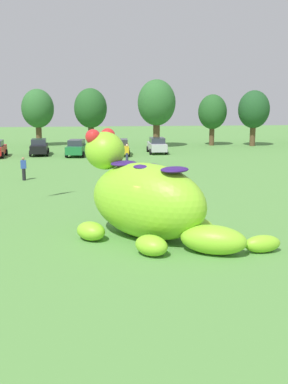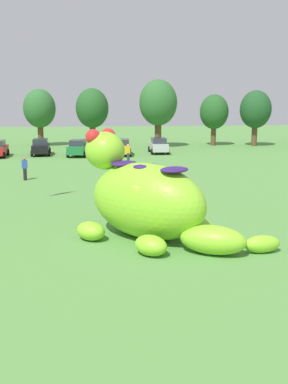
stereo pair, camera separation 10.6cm
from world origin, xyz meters
TOP-DOWN VIEW (x-y plane):
  - ground_plane at (0.00, 0.00)m, footprint 160.00×160.00m
  - giant_inflatable_creature at (-0.55, 0.04)m, footprint 8.26×6.79m
  - car_black at (-8.39, 30.21)m, footprint 2.10×4.18m
  - car_green at (-4.39, 28.86)m, footprint 2.39×4.31m
  - car_yellow at (0.18, 29.00)m, footprint 2.14×4.20m
  - car_silver at (4.29, 30.39)m, footprint 1.95×4.11m
  - tree_mid_left at (-9.42, 39.70)m, footprint 4.00×4.00m
  - tree_centre_left at (-2.87, 38.26)m, footprint 4.03×4.03m
  - tree_centre at (5.13, 36.67)m, footprint 4.61×4.61m
  - tree_centre_right at (12.49, 38.01)m, footprint 3.62×3.62m
  - tree_mid_right at (17.44, 36.73)m, footprint 3.90×3.90m
  - spectator_near_inflatable at (-7.84, 14.89)m, footprint 0.38×0.26m
  - spectator_mid_field at (0.44, 23.57)m, footprint 0.38×0.26m

SIDE VIEW (x-z plane):
  - ground_plane at x=0.00m, z-range 0.00..0.00m
  - spectator_near_inflatable at x=-7.84m, z-range 0.00..1.71m
  - spectator_mid_field at x=0.44m, z-range 0.00..1.71m
  - car_black at x=-8.39m, z-range 0.00..1.72m
  - car_green at x=-4.39m, z-range 0.00..1.72m
  - car_yellow at x=0.18m, z-range 0.00..1.72m
  - car_silver at x=4.29m, z-range 0.00..1.72m
  - giant_inflatable_creature at x=-0.55m, z-range -0.61..3.96m
  - tree_centre_right at x=12.49m, z-range 0.99..7.42m
  - tree_mid_right at x=17.44m, z-range 1.07..7.99m
  - tree_mid_left at x=-9.42m, z-range 1.09..8.19m
  - tree_centre_left at x=-2.87m, z-range 1.10..8.26m
  - tree_centre at x=5.13m, z-range 1.26..9.44m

